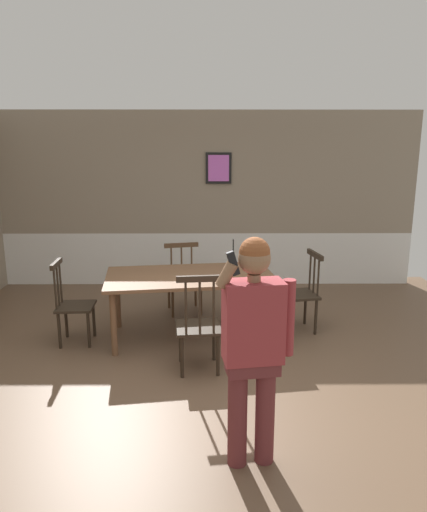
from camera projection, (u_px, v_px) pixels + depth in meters
name	position (u px, v px, depth m)	size (l,w,h in m)	color
ground_plane	(203.00, 383.00, 4.61)	(7.52, 7.52, 0.00)	brown
room_back_partition	(206.00, 203.00, 7.63)	(6.70, 0.17, 2.78)	gray
dining_table	(190.00, 281.00, 5.59)	(2.08, 1.29, 0.77)	brown
chair_near_window	(301.00, 293.00, 5.83)	(0.51, 0.51, 0.99)	#2D2319
chair_by_doorway	(199.00, 325.00, 4.77)	(0.49, 0.49, 1.06)	#2D2319
chair_at_table_head	(184.00, 278.00, 6.52)	(0.57, 0.57, 0.93)	#513823
chair_opposite_corner	(72.00, 304.00, 5.46)	(0.43, 0.43, 0.98)	#2D2319
person_figure	(254.00, 339.00, 3.25)	(0.56, 0.28, 1.68)	brown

